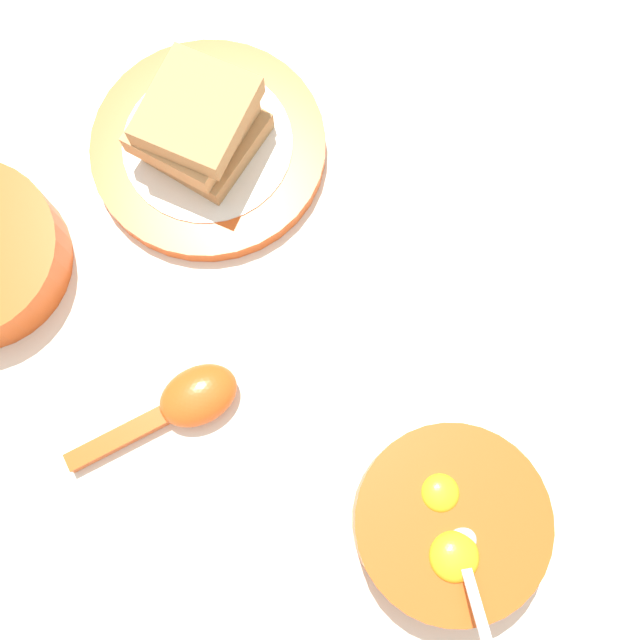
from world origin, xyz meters
TOP-DOWN VIEW (x-y plane):
  - ground_plane at (0.00, 0.00)m, footprint 3.00×3.00m
  - egg_bowl at (0.10, -0.20)m, footprint 0.13×0.14m
  - toast_plate at (0.14, 0.14)m, footprint 0.19×0.19m
  - toast_sandwich at (0.13, 0.14)m, footprint 0.11×0.11m
  - soup_spoon at (0.00, -0.02)m, footprint 0.14×0.05m

SIDE VIEW (x-z plane):
  - ground_plane at x=0.00m, z-range 0.00..0.00m
  - toast_plate at x=0.14m, z-range 0.00..0.02m
  - soup_spoon at x=0.00m, z-range 0.00..0.03m
  - egg_bowl at x=0.10m, z-range -0.01..0.06m
  - toast_sandwich at x=0.13m, z-range 0.02..0.08m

